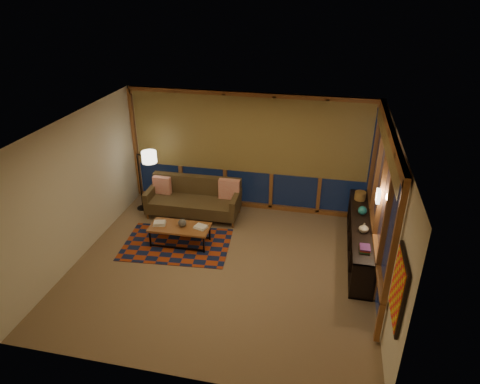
% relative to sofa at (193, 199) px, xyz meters
% --- Properties ---
extents(floor, '(5.50, 5.00, 0.01)m').
position_rel_sofa_xyz_m(floor, '(1.11, -1.74, -0.42)').
color(floor, '#957254').
rests_on(floor, ground).
extents(ceiling, '(5.50, 5.00, 0.01)m').
position_rel_sofa_xyz_m(ceiling, '(1.11, -1.74, 2.28)').
color(ceiling, '#F4E1C6').
rests_on(ceiling, walls).
extents(walls, '(5.51, 5.01, 2.70)m').
position_rel_sofa_xyz_m(walls, '(1.11, -1.74, 0.93)').
color(walls, beige).
rests_on(walls, floor).
extents(window_wall_back, '(5.30, 0.16, 2.60)m').
position_rel_sofa_xyz_m(window_wall_back, '(1.11, 0.69, 0.93)').
color(window_wall_back, brown).
rests_on(window_wall_back, walls).
extents(window_wall_right, '(0.16, 3.70, 2.60)m').
position_rel_sofa_xyz_m(window_wall_right, '(3.79, -1.14, 0.93)').
color(window_wall_right, brown).
rests_on(window_wall_right, walls).
extents(wall_art, '(0.06, 0.74, 0.94)m').
position_rel_sofa_xyz_m(wall_art, '(3.82, -3.59, 1.03)').
color(wall_art, red).
rests_on(wall_art, walls).
extents(wall_sconce, '(0.12, 0.18, 0.22)m').
position_rel_sofa_xyz_m(wall_sconce, '(3.73, -1.29, 1.13)').
color(wall_sconce, '#F4E9C9').
rests_on(wall_sconce, walls).
extents(sofa, '(2.05, 0.85, 0.84)m').
position_rel_sofa_xyz_m(sofa, '(0.00, 0.00, 0.00)').
color(sofa, '#4B3A26').
rests_on(sofa, floor).
extents(pillow_left, '(0.41, 0.15, 0.40)m').
position_rel_sofa_xyz_m(pillow_left, '(-0.76, 0.11, 0.20)').
color(pillow_left, red).
rests_on(pillow_left, sofa).
extents(pillow_right, '(0.47, 0.16, 0.47)m').
position_rel_sofa_xyz_m(pillow_right, '(0.78, 0.22, 0.23)').
color(pillow_right, red).
rests_on(pillow_right, sofa).
extents(area_rug, '(2.23, 1.59, 0.01)m').
position_rel_sofa_xyz_m(area_rug, '(0.02, -1.21, -0.41)').
color(area_rug, '#913312').
rests_on(area_rug, floor).
extents(coffee_table, '(1.21, 0.58, 0.40)m').
position_rel_sofa_xyz_m(coffee_table, '(0.09, -1.15, -0.22)').
color(coffee_table, brown).
rests_on(coffee_table, floor).
extents(book_stack_a, '(0.27, 0.24, 0.07)m').
position_rel_sofa_xyz_m(book_stack_a, '(-0.33, -1.17, 0.02)').
color(book_stack_a, white).
rests_on(book_stack_a, coffee_table).
extents(book_stack_b, '(0.27, 0.24, 0.05)m').
position_rel_sofa_xyz_m(book_stack_b, '(0.51, -1.12, 0.01)').
color(book_stack_b, white).
rests_on(book_stack_b, coffee_table).
extents(ceramic_pot, '(0.20, 0.20, 0.17)m').
position_rel_sofa_xyz_m(ceramic_pot, '(0.14, -1.13, 0.07)').
color(ceramic_pot, black).
rests_on(ceramic_pot, coffee_table).
extents(floor_lamp, '(0.57, 0.45, 1.49)m').
position_rel_sofa_xyz_m(floor_lamp, '(-1.27, 0.07, 0.33)').
color(floor_lamp, black).
rests_on(floor_lamp, floor).
extents(bookshelf, '(0.40, 2.81, 0.70)m').
position_rel_sofa_xyz_m(bookshelf, '(3.60, -0.74, -0.07)').
color(bookshelf, black).
rests_on(bookshelf, floor).
extents(basket, '(0.29, 0.29, 0.17)m').
position_rel_sofa_xyz_m(basket, '(3.58, 0.21, 0.37)').
color(basket, olive).
rests_on(basket, bookshelf).
extents(teal_bowl, '(0.19, 0.19, 0.17)m').
position_rel_sofa_xyz_m(teal_bowl, '(3.60, -0.43, 0.37)').
color(teal_bowl, '#1E6B6B').
rests_on(teal_bowl, bookshelf).
extents(vase, '(0.22, 0.22, 0.19)m').
position_rel_sofa_xyz_m(vase, '(3.60, -1.10, 0.38)').
color(vase, tan).
rests_on(vase, bookshelf).
extents(shelf_book_stack, '(0.22, 0.27, 0.07)m').
position_rel_sofa_xyz_m(shelf_book_stack, '(3.60, -1.68, 0.32)').
color(shelf_book_stack, white).
rests_on(shelf_book_stack, bookshelf).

